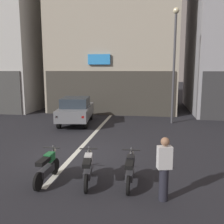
{
  "coord_description": "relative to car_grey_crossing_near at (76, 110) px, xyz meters",
  "views": [
    {
      "loc": [
        2.99,
        -9.29,
        3.34
      ],
      "look_at": [
        1.17,
        2.0,
        1.4
      ],
      "focal_mm": 40.76,
      "sensor_mm": 36.0,
      "label": 1
    }
  ],
  "objects": [
    {
      "name": "person_by_motorcycles",
      "position": [
        4.96,
        -8.57,
        -0.03
      ],
      "size": [
        0.4,
        0.3,
        1.67
      ],
      "color": "#23232D",
      "rests_on": "ground"
    },
    {
      "name": "motorcycle_black_row_centre",
      "position": [
        4.04,
        -7.84,
        -0.43
      ],
      "size": [
        0.55,
        1.67,
        0.98
      ],
      "color": "black",
      "rests_on": "ground"
    },
    {
      "name": "motorcycle_green_row_leftmost",
      "position": [
        1.58,
        -8.01,
        -0.43
      ],
      "size": [
        0.55,
        1.67,
        0.98
      ],
      "color": "black",
      "rests_on": "ground"
    },
    {
      "name": "street_lamp",
      "position": [
        5.84,
        1.15,
        3.29
      ],
      "size": [
        0.36,
        0.36,
        6.87
      ],
      "color": "#47474C",
      "rests_on": "ground"
    },
    {
      "name": "car_grey_crossing_near",
      "position": [
        0.0,
        0.0,
        0.0
      ],
      "size": [
        2.29,
        4.3,
        1.64
      ],
      "color": "black",
      "rests_on": "ground"
    },
    {
      "name": "ground_plane",
      "position": [
        1.64,
        -5.5,
        -0.89
      ],
      "size": [
        120.0,
        120.0,
        0.0
      ],
      "primitive_type": "plane",
      "color": "#232328"
    },
    {
      "name": "motorcycle_white_row_left_mid",
      "position": [
        2.8,
        -7.92,
        -0.43
      ],
      "size": [
        0.55,
        1.66,
        0.98
      ],
      "color": "black",
      "rests_on": "ground"
    },
    {
      "name": "lane_centre_line",
      "position": [
        1.64,
        0.5,
        -0.88
      ],
      "size": [
        0.2,
        18.0,
        0.01
      ],
      "primitive_type": "cube",
      "color": "silver",
      "rests_on": "ground"
    }
  ]
}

